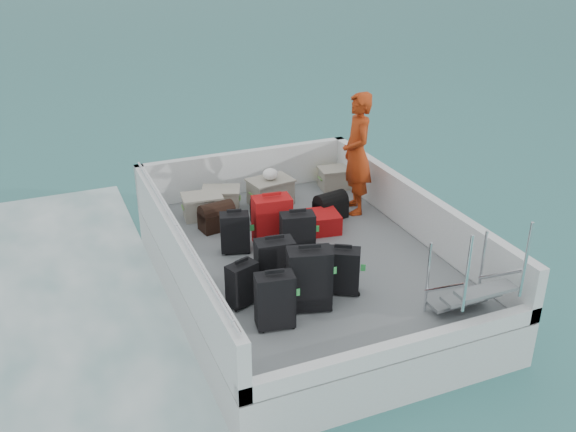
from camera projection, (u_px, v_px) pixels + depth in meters
name	position (u px, v px, depth m)	size (l,w,h in m)	color
ground	(305.00, 293.00, 9.00)	(160.00, 160.00, 0.00)	#1A5B58
ferry_hull	(305.00, 275.00, 8.87)	(3.60, 5.00, 0.60)	silver
deck	(305.00, 255.00, 8.74)	(3.30, 4.70, 0.02)	slate
deck_fittings	(339.00, 236.00, 8.43)	(3.60, 5.00, 0.90)	silver
suitcase_0	(275.00, 301.00, 7.07)	(0.43, 0.24, 0.66)	black
suitcase_1	(242.00, 285.00, 7.50)	(0.36, 0.21, 0.54)	black
suitcase_2	(235.00, 233.00, 8.69)	(0.39, 0.23, 0.57)	black
suitcase_3	(309.00, 280.00, 7.39)	(0.51, 0.30, 0.77)	black
suitcase_4	(275.00, 266.00, 7.77)	(0.46, 0.27, 0.68)	black
suitcase_5	(272.00, 221.00, 8.86)	(0.52, 0.31, 0.72)	#A70C11
suitcase_6	(342.00, 271.00, 7.75)	(0.42, 0.25, 0.58)	black
suitcase_7	(297.00, 235.00, 8.56)	(0.45, 0.26, 0.63)	black
suitcase_8	(314.00, 223.00, 9.32)	(0.47, 0.71, 0.28)	#A70C11
duffel_0	(217.00, 219.00, 9.39)	(0.49, 0.30, 0.32)	black
duffel_1	(267.00, 213.00, 9.57)	(0.45, 0.30, 0.32)	black
duffel_2	(330.00, 208.00, 9.73)	(0.48, 0.30, 0.32)	black
crate_0	(202.00, 207.00, 9.75)	(0.56, 0.39, 0.34)	gray
crate_1	(221.00, 200.00, 10.00)	(0.54, 0.38, 0.33)	gray
crate_2	(271.00, 192.00, 10.20)	(0.64, 0.44, 0.39)	gray
crate_3	(336.00, 179.00, 10.82)	(0.53, 0.37, 0.32)	gray
yellow_bag	(326.00, 177.00, 11.01)	(0.28, 0.26, 0.22)	yellow
white_bag	(270.00, 176.00, 10.08)	(0.24, 0.24, 0.18)	white
passenger	(357.00, 154.00, 9.65)	(0.69, 0.45, 1.87)	#EB4616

